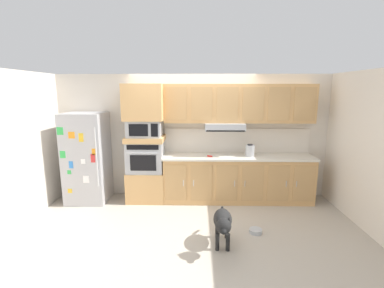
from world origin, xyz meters
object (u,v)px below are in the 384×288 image
Objects in this scene: refrigerator at (87,158)px; electric_kettle at (250,151)px; microwave at (145,128)px; dog_food_bowl at (256,231)px; built_in_oven at (146,156)px; dog at (223,222)px; screwdriver at (210,156)px.

refrigerator reaches higher than electric_kettle.
microwave is 2.74m from dog_food_bowl.
microwave reaches higher than built_in_oven.
microwave is 2.08m from electric_kettle.
refrigerator is at bearing 158.12° from dog_food_bowl.
electric_kettle reaches higher than dog_food_bowl.
electric_kettle is at bearing 0.37° from refrigerator.
built_in_oven is 2.04m from electric_kettle.
dog reaches higher than dog_food_bowl.
microwave reaches higher than dog.
microwave is (0.00, -0.00, 0.56)m from built_in_oven.
electric_kettle is at bearing 161.54° from dog.
electric_kettle is 1.61m from dog_food_bowl.
screwdriver is at bearing -4.44° from built_in_oven.
refrigerator reaches higher than dog.
screwdriver is (1.26, -0.10, 0.03)m from built_in_oven.
microwave is 3.22× the size of dog_food_bowl.
dog_food_bowl is (3.08, -1.24, -0.85)m from refrigerator.
refrigerator reaches higher than built_in_oven.
built_in_oven is at bearing 178.67° from electric_kettle.
built_in_oven is 1.09× the size of microwave.
screwdriver is 0.18× the size of dog.
built_in_oven is 4.39× the size of screwdriver.
dog is (0.12, -1.60, -0.56)m from screwdriver.
built_in_oven is 2.49m from dog_food_bowl.
dog_food_bowl is at bearing 128.66° from dog.
microwave is at bearing 178.67° from electric_kettle.
refrigerator reaches higher than microwave.
refrigerator reaches higher than dog_food_bowl.
dog is at bearing -144.58° from dog_food_bowl.
dog_food_bowl is (0.67, -1.21, -0.90)m from screwdriver.
built_in_oven is at bearing 145.98° from dog_food_bowl.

